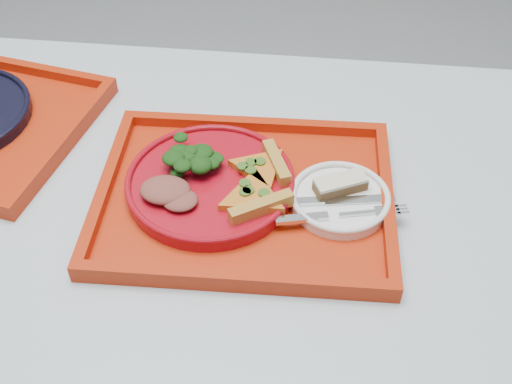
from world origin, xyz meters
TOP-DOWN VIEW (x-y plane):
  - table at (0.00, 0.00)m, footprint 1.60×0.80m
  - tray_main at (0.19, -0.02)m, footprint 0.46×0.36m
  - dinner_plate at (0.14, -0.01)m, footprint 0.26×0.26m
  - side_plate at (0.34, -0.02)m, footprint 0.15×0.15m
  - pizza_slice_a at (0.21, -0.04)m, footprint 0.14×0.15m
  - pizza_slice_b at (0.21, 0.02)m, footprint 0.13×0.12m
  - salad_heap at (0.11, 0.03)m, footprint 0.09×0.08m
  - meat_portion at (0.08, -0.05)m, footprint 0.08×0.06m
  - dessert_bar at (0.34, 0.00)m, footprint 0.09×0.06m
  - knife at (0.33, -0.03)m, footprint 0.18×0.05m
  - fork at (0.33, -0.06)m, footprint 0.18×0.07m

SIDE VIEW (x-z plane):
  - table at x=0.00m, z-range 0.30..1.05m
  - tray_main at x=0.19m, z-range 0.75..0.76m
  - side_plate at x=0.34m, z-range 0.76..0.78m
  - dinner_plate at x=0.14m, z-range 0.76..0.78m
  - knife at x=0.33m, z-range 0.78..0.78m
  - fork at x=0.33m, z-range 0.78..0.78m
  - dessert_bar at x=0.34m, z-range 0.78..0.80m
  - pizza_slice_a at x=0.21m, z-range 0.78..0.80m
  - pizza_slice_b at x=0.21m, z-range 0.78..0.80m
  - meat_portion at x=0.08m, z-range 0.78..0.80m
  - salad_heap at x=0.11m, z-range 0.78..0.82m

